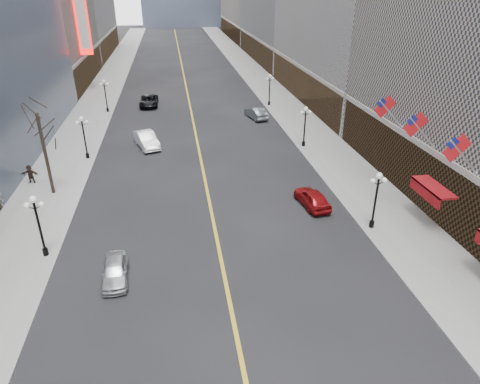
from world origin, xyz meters
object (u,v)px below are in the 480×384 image
object	(u,v)px
streetlamp_east_3	(270,86)
streetlamp_west_2	(84,133)
car_nb_near	(115,271)
car_nb_far	(149,101)
streetlamp_west_1	(38,220)
streetlamp_east_1	(376,195)
car_sb_mid	(312,198)
streetlamp_east_2	(305,122)
car_nb_mid	(147,140)
streetlamp_west_3	(105,92)
car_sb_far	(256,113)

from	to	relation	value
streetlamp_east_3	streetlamp_west_2	xyz separation A→B (m)	(-23.60, -18.00, 0.00)
car_nb_near	car_nb_far	distance (m)	41.94
streetlamp_west_1	car_nb_far	world-z (taller)	streetlamp_west_1
streetlamp_east_1	car_sb_mid	bearing A→B (deg)	128.29
streetlamp_east_2	streetlamp_west_1	size ratio (longest dim) A/B	1.00
streetlamp_west_1	car_nb_mid	bearing A→B (deg)	73.80
streetlamp_west_2	car_nb_mid	world-z (taller)	streetlamp_west_2
streetlamp_west_1	streetlamp_west_3	world-z (taller)	same
streetlamp_west_3	car_sb_far	xyz separation A→B (m)	(20.40, -6.12, -2.12)
streetlamp_west_2	car_nb_mid	distance (m)	7.01
streetlamp_east_2	car_nb_near	xyz separation A→B (m)	(-18.63, -21.29, -2.23)
streetlamp_east_3	car_sb_far	world-z (taller)	streetlamp_east_3
streetlamp_east_2	car_sb_far	xyz separation A→B (m)	(-3.20, 11.88, -2.12)
car_nb_near	streetlamp_west_1	bearing A→B (deg)	143.14
car_nb_mid	car_nb_far	distance (m)	17.78
streetlamp_east_2	streetlamp_east_3	world-z (taller)	same
streetlamp_west_3	car_sb_mid	distance (m)	37.69
car_nb_mid	streetlamp_east_1	bearing A→B (deg)	-67.27
car_nb_mid	car_nb_far	xyz separation A→B (m)	(-0.30, 17.78, -0.08)
car_nb_mid	streetlamp_east_2	bearing A→B (deg)	-26.59
streetlamp_east_3	car_sb_mid	size ratio (longest dim) A/B	1.03
streetlamp_west_2	car_nb_near	world-z (taller)	streetlamp_west_2
streetlamp_east_3	car_sb_mid	world-z (taller)	streetlamp_east_3
streetlamp_west_1	car_nb_near	distance (m)	6.37
streetlamp_east_1	streetlamp_east_3	size ratio (longest dim) A/B	1.00
streetlamp_west_1	car_nb_mid	world-z (taller)	streetlamp_west_1
streetlamp_west_3	streetlamp_east_1	bearing A→B (deg)	-56.75
streetlamp_east_1	car_nb_mid	bearing A→B (deg)	130.06
streetlamp_west_3	car_nb_far	bearing A→B (deg)	24.65
streetlamp_east_1	car_sb_far	distance (m)	30.12
streetlamp_west_3	car_nb_far	world-z (taller)	streetlamp_west_3
streetlamp_east_1	car_nb_near	distance (m)	19.05
streetlamp_west_1	car_nb_far	xyz separation A→B (m)	(5.76, 38.64, -2.12)
streetlamp_east_1	streetlamp_east_3	world-z (taller)	same
streetlamp_east_1	streetlamp_east_3	distance (m)	36.00
streetlamp_west_2	car_nb_far	bearing A→B (deg)	74.41
streetlamp_east_1	car_nb_far	size ratio (longest dim) A/B	0.81
streetlamp_west_1	car_sb_mid	world-z (taller)	streetlamp_west_1
car_sb_mid	streetlamp_east_3	bearing A→B (deg)	-104.00
streetlamp_west_2	streetlamp_west_3	world-z (taller)	same
car_nb_mid	streetlamp_west_2	bearing A→B (deg)	-172.06
car_nb_near	car_nb_mid	xyz separation A→B (m)	(1.09, 24.15, 0.19)
streetlamp_west_1	car_sb_far	distance (m)	36.24
streetlamp_east_3	streetlamp_west_2	bearing A→B (deg)	-142.67
car_nb_near	car_sb_far	size ratio (longest dim) A/B	0.83
streetlamp_east_1	car_nb_near	size ratio (longest dim) A/B	1.15
streetlamp_east_3	car_nb_mid	size ratio (longest dim) A/B	0.87
streetlamp_east_3	streetlamp_west_1	distance (m)	43.05
streetlamp_east_3	car_nb_near	world-z (taller)	streetlamp_east_3
streetlamp_east_2	streetlamp_west_2	distance (m)	23.60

